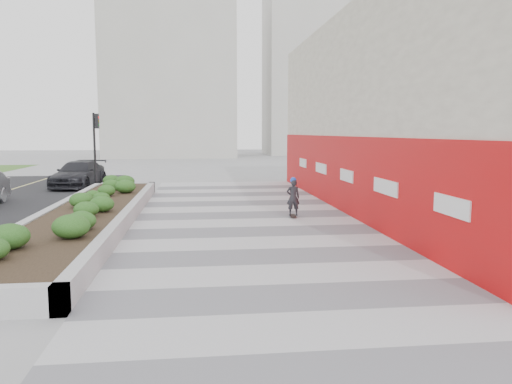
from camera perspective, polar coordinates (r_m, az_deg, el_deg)
ground at (r=11.15m, az=2.61°, el=-9.64°), size 160.00×160.00×0.00m
walkway at (r=14.02m, az=0.62°, el=-6.16°), size 8.00×36.00×0.01m
building at (r=21.39m, az=17.57°, el=8.73°), size 6.04×24.08×8.00m
planter at (r=18.15m, az=-18.57°, el=-2.19°), size 3.00×18.00×0.90m
traffic_signal_near at (r=28.58m, az=-17.85°, el=5.73°), size 0.33×0.28×4.20m
distant_bldg_north_l at (r=65.98m, az=-9.73°, el=12.73°), size 16.00×12.00×20.00m
distant_bldg_north_r at (r=73.04m, az=6.81°, el=13.78°), size 14.00×10.00×24.00m
manhole_cover at (r=14.09m, az=2.65°, el=-6.11°), size 0.44×0.44×0.01m
skateboarder at (r=18.56m, az=4.26°, el=-0.59°), size 0.50×0.73×1.50m
car_dark at (r=30.56m, az=-19.61°, el=1.94°), size 2.65×5.35×1.49m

